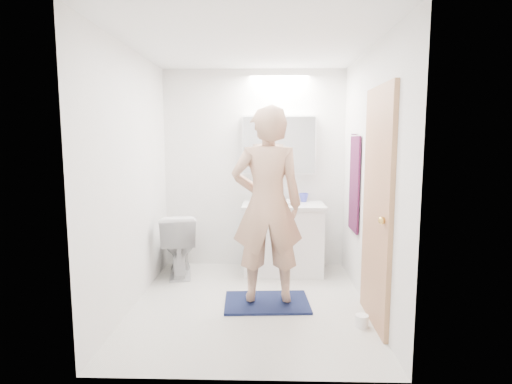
{
  "coord_description": "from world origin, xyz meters",
  "views": [
    {
      "loc": [
        0.16,
        -3.73,
        1.57
      ],
      "look_at": [
        0.05,
        0.25,
        1.05
      ],
      "focal_mm": 28.57,
      "sensor_mm": 36.0,
      "label": 1
    }
  ],
  "objects_px": {
    "soap_bottle_b": "(265,194)",
    "toothbrush_cup": "(304,198)",
    "person": "(267,205)",
    "medicine_cabinet": "(279,145)",
    "vanity_cabinet": "(283,240)",
    "toilet": "(179,244)",
    "soap_bottle_a": "(256,193)",
    "toilet_paper_roll": "(362,321)"
  },
  "relations": [
    {
      "from": "soap_bottle_b",
      "to": "toothbrush_cup",
      "type": "relative_size",
      "value": 1.57
    },
    {
      "from": "medicine_cabinet",
      "to": "person",
      "type": "relative_size",
      "value": 0.48
    },
    {
      "from": "vanity_cabinet",
      "to": "person",
      "type": "distance_m",
      "value": 1.13
    },
    {
      "from": "toilet",
      "to": "soap_bottle_b",
      "type": "relative_size",
      "value": 4.16
    },
    {
      "from": "toothbrush_cup",
      "to": "toilet_paper_roll",
      "type": "relative_size",
      "value": 1.01
    },
    {
      "from": "medicine_cabinet",
      "to": "toilet",
      "type": "relative_size",
      "value": 1.21
    },
    {
      "from": "medicine_cabinet",
      "to": "toothbrush_cup",
      "type": "bearing_deg",
      "value": -9.44
    },
    {
      "from": "vanity_cabinet",
      "to": "soap_bottle_b",
      "type": "distance_m",
      "value": 0.59
    },
    {
      "from": "person",
      "to": "vanity_cabinet",
      "type": "bearing_deg",
      "value": -104.45
    },
    {
      "from": "vanity_cabinet",
      "to": "toilet",
      "type": "distance_m",
      "value": 1.22
    },
    {
      "from": "toilet",
      "to": "soap_bottle_a",
      "type": "bearing_deg",
      "value": -174.29
    },
    {
      "from": "toilet",
      "to": "soap_bottle_a",
      "type": "relative_size",
      "value": 3.63
    },
    {
      "from": "medicine_cabinet",
      "to": "soap_bottle_a",
      "type": "bearing_deg",
      "value": -167.65
    },
    {
      "from": "medicine_cabinet",
      "to": "toilet",
      "type": "height_order",
      "value": "medicine_cabinet"
    },
    {
      "from": "toilet_paper_roll",
      "to": "soap_bottle_b",
      "type": "bearing_deg",
      "value": 117.48
    },
    {
      "from": "medicine_cabinet",
      "to": "soap_bottle_a",
      "type": "height_order",
      "value": "medicine_cabinet"
    },
    {
      "from": "toothbrush_cup",
      "to": "person",
      "type": "bearing_deg",
      "value": -111.47
    },
    {
      "from": "toilet",
      "to": "soap_bottle_a",
      "type": "distance_m",
      "value": 1.08
    },
    {
      "from": "toilet",
      "to": "soap_bottle_b",
      "type": "bearing_deg",
      "value": -174.37
    },
    {
      "from": "medicine_cabinet",
      "to": "toothbrush_cup",
      "type": "xyz_separation_m",
      "value": [
        0.3,
        -0.05,
        -0.63
      ]
    },
    {
      "from": "toilet",
      "to": "person",
      "type": "relative_size",
      "value": 0.4
    },
    {
      "from": "soap_bottle_b",
      "to": "toilet_paper_roll",
      "type": "relative_size",
      "value": 1.59
    },
    {
      "from": "medicine_cabinet",
      "to": "soap_bottle_a",
      "type": "xyz_separation_m",
      "value": [
        -0.27,
        -0.06,
        -0.58
      ]
    },
    {
      "from": "vanity_cabinet",
      "to": "person",
      "type": "xyz_separation_m",
      "value": [
        -0.19,
        -0.96,
        0.57
      ]
    },
    {
      "from": "person",
      "to": "medicine_cabinet",
      "type": "bearing_deg",
      "value": -100.07
    },
    {
      "from": "toothbrush_cup",
      "to": "toilet_paper_roll",
      "type": "xyz_separation_m",
      "value": [
        0.36,
        -1.58,
        -0.82
      ]
    },
    {
      "from": "person",
      "to": "soap_bottle_b",
      "type": "bearing_deg",
      "value": -91.8
    },
    {
      "from": "soap_bottle_a",
      "to": "toilet_paper_roll",
      "type": "relative_size",
      "value": 1.82
    },
    {
      "from": "vanity_cabinet",
      "to": "medicine_cabinet",
      "type": "bearing_deg",
      "value": 103.42
    },
    {
      "from": "soap_bottle_a",
      "to": "toothbrush_cup",
      "type": "distance_m",
      "value": 0.58
    },
    {
      "from": "vanity_cabinet",
      "to": "toilet",
      "type": "bearing_deg",
      "value": -174.59
    },
    {
      "from": "medicine_cabinet",
      "to": "toilet_paper_roll",
      "type": "bearing_deg",
      "value": -67.86
    },
    {
      "from": "vanity_cabinet",
      "to": "toothbrush_cup",
      "type": "relative_size",
      "value": 8.07
    },
    {
      "from": "soap_bottle_a",
      "to": "medicine_cabinet",
      "type": "bearing_deg",
      "value": 12.35
    },
    {
      "from": "medicine_cabinet",
      "to": "soap_bottle_b",
      "type": "distance_m",
      "value": 0.62
    },
    {
      "from": "person",
      "to": "soap_bottle_b",
      "type": "distance_m",
      "value": 1.14
    },
    {
      "from": "vanity_cabinet",
      "to": "person",
      "type": "bearing_deg",
      "value": -101.17
    },
    {
      "from": "soap_bottle_b",
      "to": "toothbrush_cup",
      "type": "bearing_deg",
      "value": -2.44
    },
    {
      "from": "toilet",
      "to": "medicine_cabinet",
      "type": "bearing_deg",
      "value": -175.28
    },
    {
      "from": "toilet",
      "to": "toothbrush_cup",
      "type": "height_order",
      "value": "toothbrush_cup"
    },
    {
      "from": "vanity_cabinet",
      "to": "toothbrush_cup",
      "type": "xyz_separation_m",
      "value": [
        0.25,
        0.16,
        0.48
      ]
    },
    {
      "from": "vanity_cabinet",
      "to": "toilet_paper_roll",
      "type": "xyz_separation_m",
      "value": [
        0.61,
        -1.42,
        -0.34
      ]
    }
  ]
}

